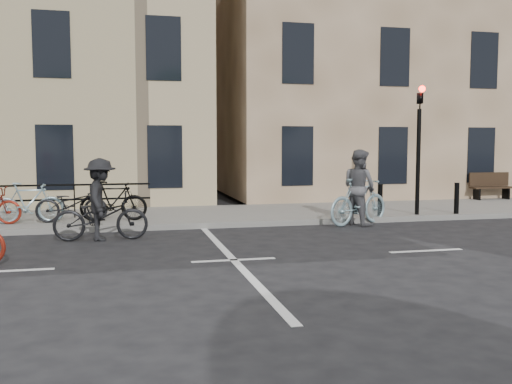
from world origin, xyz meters
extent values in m
plane|color=black|center=(0.00, 0.00, 0.00)|extent=(120.00, 120.00, 0.00)
cube|color=slate|center=(-4.00, 6.00, 0.07)|extent=(46.00, 4.00, 0.15)
cube|color=#927558|center=(9.00, 13.00, 6.15)|extent=(14.00, 10.00, 12.00)
cylinder|color=black|center=(6.20, 4.35, 1.65)|extent=(0.12, 0.12, 3.00)
imported|color=black|center=(6.20, 4.35, 3.60)|extent=(0.15, 0.18, 0.90)
sphere|color=#FF0C05|center=(6.20, 4.23, 3.70)|extent=(0.18, 0.18, 0.18)
cylinder|color=black|center=(5.00, 4.25, 0.60)|extent=(0.14, 0.14, 0.90)
cylinder|color=black|center=(7.40, 4.25, 0.60)|extent=(0.14, 0.14, 0.90)
cube|color=black|center=(10.40, 7.65, 0.35)|extent=(0.06, 0.38, 0.40)
cube|color=black|center=(11.60, 7.65, 0.35)|extent=(0.06, 0.38, 0.40)
cube|color=black|center=(11.00, 7.65, 0.58)|extent=(1.60, 0.40, 0.06)
cube|color=black|center=(11.00, 7.83, 0.87)|extent=(1.60, 0.06, 0.50)
cube|color=black|center=(-4.88, 5.90, 0.62)|extent=(7.25, 0.04, 0.95)
imported|color=#8BACB6|center=(-4.35, 5.00, 0.68)|extent=(1.75, 0.49, 1.05)
imported|color=black|center=(-3.30, 5.00, 0.62)|extent=(1.80, 0.63, 0.95)
imported|color=black|center=(-2.25, 5.00, 0.68)|extent=(1.75, 0.49, 1.05)
imported|color=#8BACB6|center=(4.15, 3.76, 0.63)|extent=(2.16, 1.38, 1.26)
imported|color=#525257|center=(4.15, 3.76, 1.01)|extent=(1.10, 1.21, 2.02)
imported|color=black|center=(-2.50, 2.85, 0.55)|extent=(2.10, 0.77, 1.10)
imported|color=black|center=(-2.50, 2.85, 0.93)|extent=(0.71, 1.21, 1.86)
camera|label=1|loc=(-2.01, -10.37, 2.21)|focal=40.00mm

